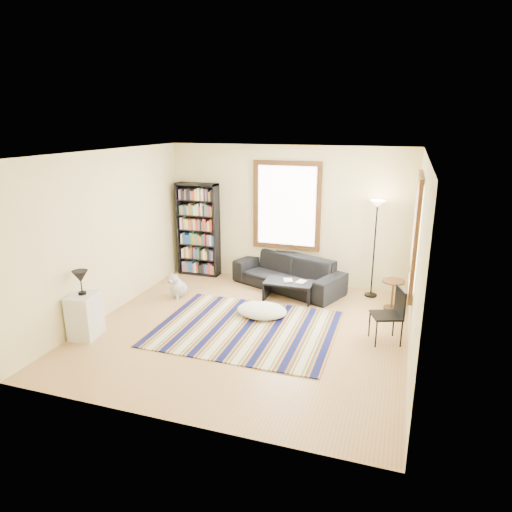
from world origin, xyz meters
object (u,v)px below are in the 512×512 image
(sofa, at_px, (288,273))
(floor_cushion, at_px, (262,311))
(bookshelf, at_px, (198,230))
(floor_lamp, at_px, (374,249))
(coffee_table, at_px, (289,290))
(dog, at_px, (178,284))
(folding_chair, at_px, (386,316))
(white_cabinet, at_px, (85,315))
(side_table, at_px, (392,295))

(sofa, bearing_deg, floor_cushion, -70.65)
(bookshelf, height_order, floor_lamp, bookshelf)
(coffee_table, distance_m, dog, 2.11)
(floor_cushion, bearing_deg, dog, 167.63)
(folding_chair, distance_m, white_cabinet, 4.63)
(coffee_table, height_order, side_table, side_table)
(coffee_table, xyz_separation_m, floor_cushion, (-0.24, -0.91, -0.07))
(bookshelf, distance_m, dog, 1.57)
(bookshelf, xyz_separation_m, white_cabinet, (-0.39, -3.34, -0.65))
(sofa, relative_size, bookshelf, 1.13)
(sofa, bearing_deg, floor_lamp, 25.79)
(floor_cushion, height_order, side_table, side_table)
(folding_chair, relative_size, white_cabinet, 1.23)
(coffee_table, distance_m, side_table, 1.88)
(bookshelf, bearing_deg, sofa, -7.41)
(coffee_table, height_order, dog, dog)
(floor_cushion, bearing_deg, sofa, 87.08)
(white_cabinet, xyz_separation_m, dog, (0.59, 1.97, -0.10))
(sofa, relative_size, floor_lamp, 1.21)
(coffee_table, distance_m, floor_cushion, 0.94)
(floor_cushion, xyz_separation_m, side_table, (2.11, 1.05, 0.16))
(white_cabinet, bearing_deg, dog, 64.16)
(bookshelf, relative_size, dog, 4.01)
(floor_lamp, bearing_deg, side_table, -52.83)
(sofa, xyz_separation_m, dog, (-1.88, -1.10, -0.08))
(sofa, bearing_deg, bookshelf, -165.14)
(white_cabinet, relative_size, dog, 1.40)
(sofa, distance_m, floor_cushion, 1.51)
(white_cabinet, bearing_deg, floor_lamp, 28.44)
(white_cabinet, bearing_deg, side_table, 20.99)
(floor_cushion, height_order, white_cabinet, white_cabinet)
(floor_cushion, distance_m, floor_lamp, 2.47)
(side_table, relative_size, folding_chair, 0.63)
(side_table, bearing_deg, floor_lamp, 127.17)
(floor_lamp, relative_size, folding_chair, 2.16)
(white_cabinet, bearing_deg, floor_cushion, 24.14)
(floor_cushion, distance_m, white_cabinet, 2.87)
(sofa, height_order, bookshelf, bookshelf)
(bookshelf, distance_m, coffee_table, 2.54)
(floor_lamp, bearing_deg, bookshelf, 177.37)
(coffee_table, relative_size, folding_chair, 1.05)
(bookshelf, distance_m, folding_chair, 4.59)
(folding_chair, height_order, white_cabinet, folding_chair)
(coffee_table, xyz_separation_m, dog, (-2.05, -0.51, 0.07))
(sofa, bearing_deg, white_cabinet, -106.48)
(dog, bearing_deg, coffee_table, 18.32)
(floor_lamp, bearing_deg, floor_cushion, -137.00)
(coffee_table, bearing_deg, dog, -165.95)
(side_table, bearing_deg, white_cabinet, -149.71)
(coffee_table, distance_m, folding_chair, 2.20)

